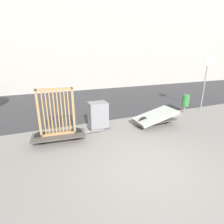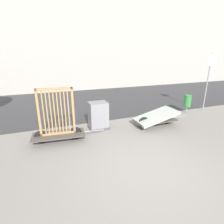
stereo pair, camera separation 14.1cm
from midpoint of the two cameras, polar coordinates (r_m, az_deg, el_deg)
The scene contains 8 objects.
ground_plane at distance 4.74m, azimuth 10.82°, elevation -17.91°, with size 60.00×60.00×0.00m, color gray.
road_strip at distance 11.16m, azimuth -10.32°, elevation 3.36°, with size 56.00×7.51×0.01m.
building_facade at distance 16.98m, azimuth -16.76°, elevation 31.01°, with size 48.00×4.00×13.58m.
bike_cart_with_bedframe at distance 5.97m, azimuth -17.84°, elevation -4.31°, with size 2.42×0.89×1.81m.
bike_cart_with_mattress at distance 7.32m, azimuth 13.37°, elevation -1.59°, with size 2.39×0.96×0.66m.
utility_cabinet at distance 6.81m, azimuth -5.18°, elevation -1.52°, with size 0.76×0.61×1.06m.
trash_bin at distance 9.50m, azimuth 22.53°, elevation 3.46°, with size 0.34×0.34×0.90m.
sign_post at distance 10.13m, azimuth 28.00°, elevation 10.60°, with size 0.53×0.06×2.85m.
Camera 1 is at (-2.29, -3.13, 2.75)m, focal length 28.00 mm.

